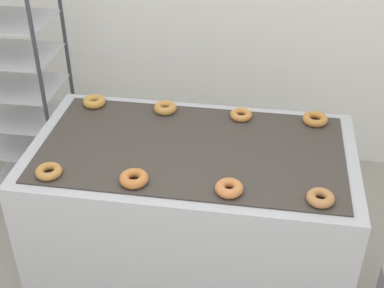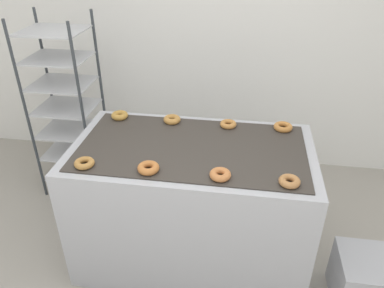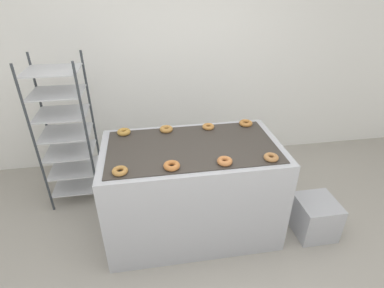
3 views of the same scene
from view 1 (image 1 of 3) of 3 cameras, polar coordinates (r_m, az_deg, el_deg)
fryer_machine at (r=2.88m, az=0.00°, el=-8.22°), size 1.58×0.89×0.95m
baking_rack_cart at (r=3.58m, az=-17.76°, el=5.83°), size 0.52×0.46×1.60m
donut_near_left at (r=2.48m, az=-15.03°, el=-2.84°), size 0.12×0.12×0.04m
donut_near_midleft at (r=2.36m, az=-6.21°, el=-3.68°), size 0.13×0.13×0.04m
donut_near_midright at (r=2.30m, az=3.98°, el=-4.73°), size 0.12×0.12×0.04m
donut_near_right at (r=2.31m, az=13.53°, el=-5.61°), size 0.12×0.12×0.04m
donut_far_left at (r=2.97m, az=-10.39°, el=4.47°), size 0.12×0.12×0.04m
donut_far_midleft at (r=2.87m, az=-2.88°, el=3.88°), size 0.12×0.12×0.04m
donut_far_midright at (r=2.82m, az=5.26°, el=3.12°), size 0.12×0.12×0.04m
donut_far_right at (r=2.84m, az=13.00°, el=2.61°), size 0.13×0.13×0.04m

